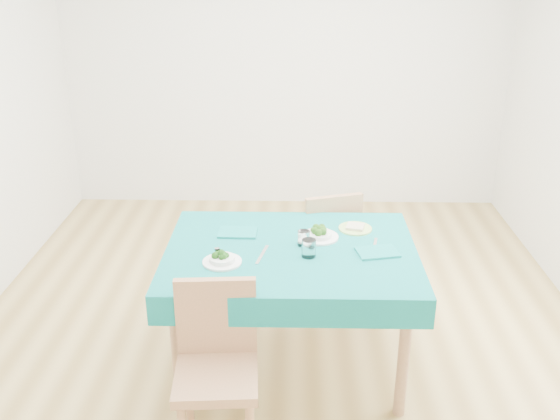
{
  "coord_description": "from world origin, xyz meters",
  "views": [
    {
      "loc": [
        0.08,
        -3.39,
        2.28
      ],
      "look_at": [
        0.0,
        0.0,
        0.85
      ],
      "focal_mm": 40.0,
      "sensor_mm": 36.0,
      "label": 1
    }
  ],
  "objects_px": {
    "chair_far": "(324,240)",
    "bowl_near": "(222,258)",
    "chair_near": "(216,367)",
    "bowl_far": "(319,232)",
    "side_plate": "(355,228)",
    "table": "(291,309)"
  },
  "relations": [
    {
      "from": "chair_far",
      "to": "bowl_far",
      "type": "bearing_deg",
      "value": 66.73
    },
    {
      "from": "chair_near",
      "to": "bowl_far",
      "type": "relative_size",
      "value": 4.34
    },
    {
      "from": "chair_far",
      "to": "bowl_near",
      "type": "height_order",
      "value": "chair_far"
    },
    {
      "from": "bowl_near",
      "to": "side_plate",
      "type": "xyz_separation_m",
      "value": [
        0.73,
        0.44,
        -0.03
      ]
    },
    {
      "from": "table",
      "to": "side_plate",
      "type": "xyz_separation_m",
      "value": [
        0.37,
        0.27,
        0.38
      ]
    },
    {
      "from": "bowl_near",
      "to": "table",
      "type": "bearing_deg",
      "value": 25.04
    },
    {
      "from": "bowl_far",
      "to": "side_plate",
      "type": "distance_m",
      "value": 0.25
    },
    {
      "from": "table",
      "to": "chair_near",
      "type": "distance_m",
      "value": 0.77
    },
    {
      "from": "bowl_near",
      "to": "bowl_far",
      "type": "distance_m",
      "value": 0.61
    },
    {
      "from": "bowl_near",
      "to": "bowl_far",
      "type": "relative_size",
      "value": 0.92
    },
    {
      "from": "chair_near",
      "to": "chair_far",
      "type": "bearing_deg",
      "value": 64.35
    },
    {
      "from": "bowl_near",
      "to": "chair_far",
      "type": "bearing_deg",
      "value": 57.26
    },
    {
      "from": "chair_far",
      "to": "bowl_far",
      "type": "height_order",
      "value": "chair_far"
    },
    {
      "from": "bowl_far",
      "to": "side_plate",
      "type": "bearing_deg",
      "value": 29.28
    },
    {
      "from": "bowl_far",
      "to": "table",
      "type": "bearing_deg",
      "value": -136.19
    },
    {
      "from": "table",
      "to": "bowl_near",
      "type": "relative_size",
      "value": 6.66
    },
    {
      "from": "bowl_far",
      "to": "side_plate",
      "type": "relative_size",
      "value": 1.15
    },
    {
      "from": "chair_far",
      "to": "bowl_near",
      "type": "relative_size",
      "value": 4.57
    },
    {
      "from": "table",
      "to": "bowl_near",
      "type": "height_order",
      "value": "bowl_near"
    },
    {
      "from": "table",
      "to": "bowl_far",
      "type": "bearing_deg",
      "value": 43.81
    },
    {
      "from": "table",
      "to": "bowl_far",
      "type": "height_order",
      "value": "bowl_far"
    },
    {
      "from": "chair_near",
      "to": "side_plate",
      "type": "bearing_deg",
      "value": 49.04
    }
  ]
}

